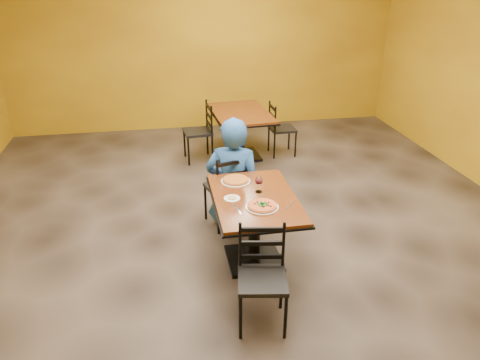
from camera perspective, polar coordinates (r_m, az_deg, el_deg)
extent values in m
cube|color=black|center=(5.26, 0.62, -6.93)|extent=(7.00, 8.00, 0.01)
cube|color=#BF9915|center=(8.51, -4.62, 16.42)|extent=(7.00, 0.01, 3.00)
cube|color=#64360F|center=(4.46, 1.87, -2.31)|extent=(0.80, 1.20, 0.03)
cube|color=black|center=(4.48, 1.87, -2.59)|extent=(0.83, 1.23, 0.02)
cylinder|color=black|center=(4.64, 1.81, -6.30)|extent=(0.12, 0.12, 0.66)
cube|color=black|center=(4.84, 1.75, -9.83)|extent=(0.55, 0.55, 0.04)
cube|color=#64360F|center=(7.13, 0.09, 8.43)|extent=(0.92, 1.31, 0.03)
cube|color=black|center=(7.13, 0.09, 8.24)|extent=(0.96, 1.34, 0.02)
cylinder|color=black|center=(7.24, 0.09, 5.67)|extent=(0.13, 0.13, 0.66)
cube|color=black|center=(7.37, 0.09, 3.11)|extent=(0.62, 0.62, 0.04)
imported|color=#1A5093|center=(5.18, -0.83, 0.87)|extent=(0.75, 0.61, 1.32)
cylinder|color=white|center=(4.27, 2.80, -3.40)|extent=(0.31, 0.31, 0.01)
cylinder|color=maroon|center=(4.26, 2.80, -3.22)|extent=(0.28, 0.28, 0.02)
cylinder|color=white|center=(4.77, -0.56, -0.13)|extent=(0.31, 0.31, 0.01)
cylinder|color=gold|center=(4.76, -0.56, 0.04)|extent=(0.28, 0.28, 0.02)
cylinder|color=white|center=(4.41, -1.00, -2.34)|extent=(0.16, 0.16, 0.01)
cylinder|color=#A58E50|center=(4.41, -1.01, -2.23)|extent=(0.09, 0.09, 0.01)
cube|color=silver|center=(4.23, -0.31, -3.69)|extent=(0.05, 0.19, 0.00)
cube|color=silver|center=(4.34, 6.36, -3.09)|extent=(0.14, 0.17, 0.00)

